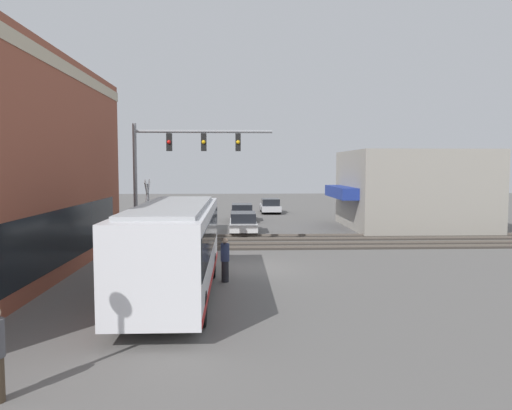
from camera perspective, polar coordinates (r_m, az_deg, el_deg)
The scene contains 11 objects.
ground_plane at distance 22.01m, azimuth -0.49°, elevation -7.25°, with size 120.00×120.00×0.00m, color #605E5B.
shop_building at distance 38.08m, azimuth 17.29°, elevation 1.72°, with size 9.30×10.45×5.58m.
city_bus at distance 17.27m, azimuth -9.36°, elevation -4.63°, with size 10.13×2.59×3.19m.
traffic_signal_gantry at distance 25.95m, azimuth -8.98°, elevation 5.40°, with size 0.42×7.13×6.64m.
crossing_signal at distance 25.28m, azimuth -12.27°, elevation -0.57°, with size 1.41×1.18×3.81m.
rail_track_near at distance 27.90m, azimuth -0.88°, elevation -4.70°, with size 2.60×60.00×0.15m.
rail_track_far at distance 31.06m, azimuth -1.03°, elevation -3.76°, with size 2.60×60.00×0.15m.
parked_car_white at distance 33.54m, azimuth -1.47°, elevation -2.08°, with size 4.61×1.82×1.39m.
parked_car_black at distance 40.78m, azimuth -1.62°, elevation -0.92°, with size 4.40×1.82×1.41m.
parked_car_silver at distance 47.83m, azimuth 1.64°, elevation -0.13°, with size 4.51×1.82×1.39m.
pedestrian_near_bus at distance 19.35m, azimuth -3.56°, elevation -6.23°, with size 0.34×0.34×1.72m.
Camera 1 is at (-21.54, 0.68, 4.46)m, focal length 35.00 mm.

